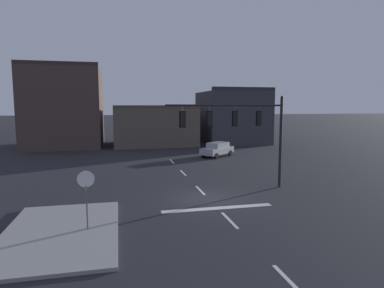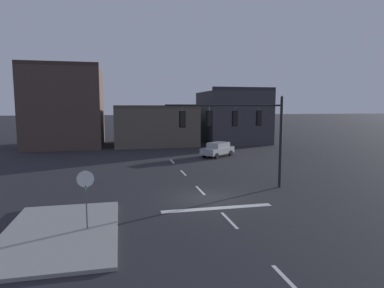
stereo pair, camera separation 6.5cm
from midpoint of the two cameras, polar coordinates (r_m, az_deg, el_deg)
ground_plane at (r=20.58m, az=2.92°, el=-9.49°), size 400.00×400.00×0.00m
sidewalk_near_corner at (r=16.28m, az=-21.89°, el=-14.11°), size 5.00×8.00×0.15m
stop_bar_paint at (r=18.74m, az=4.58°, el=-11.12°), size 6.40×0.50×0.01m
lane_centreline at (r=22.44m, az=1.54°, el=-8.10°), size 0.16×26.40×0.01m
signal_mast_near_side at (r=21.90m, az=9.00°, el=3.34°), size 8.36×1.21×6.42m
stop_sign at (r=15.56m, az=-18.00°, el=-6.94°), size 0.76×0.64×2.83m
car_lot_nearside at (r=37.16m, az=4.58°, el=-0.89°), size 4.55×4.17×1.61m
building_row at (r=49.21m, az=-9.21°, el=4.94°), size 34.56×11.46×11.26m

